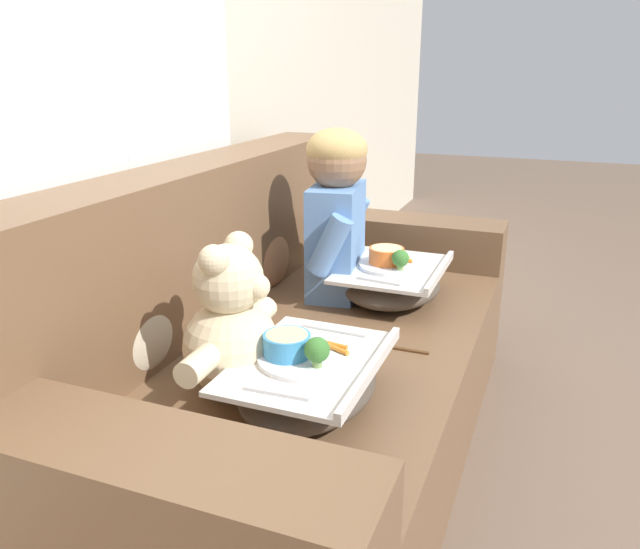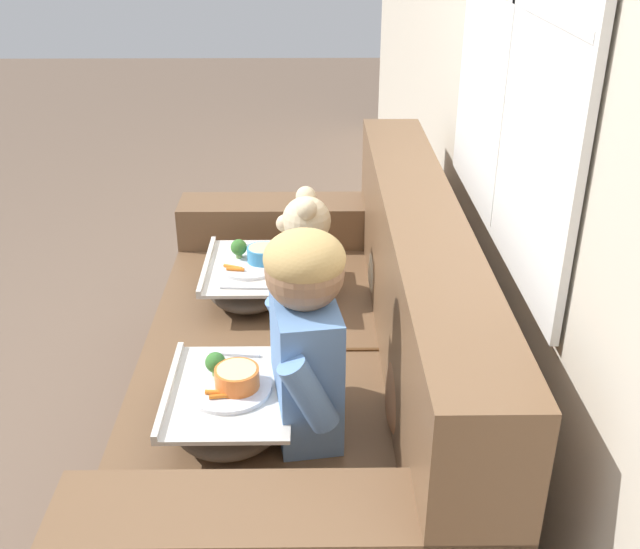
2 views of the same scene
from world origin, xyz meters
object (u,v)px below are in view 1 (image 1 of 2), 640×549
Objects in this scene: throw_pillow_behind_teddy at (138,317)px; child_figure at (337,205)px; lap_tray_teddy at (308,379)px; couch at (283,360)px; throw_pillow_behind_child at (266,243)px; lap_tray_child at (392,281)px; teddy_bear at (233,328)px.

child_figure reaches higher than throw_pillow_behind_teddy.
lap_tray_teddy is at bearing -90.14° from throw_pillow_behind_teddy.
couch reaches higher than throw_pillow_behind_child.
couch is 4.55× the size of lap_tray_child.
throw_pillow_behind_child is at bearing 90.03° from child_figure.
throw_pillow_behind_child is at bearing 32.46° from lap_tray_teddy.
teddy_bear is 0.77m from lap_tray_child.
couch is 0.46m from teddy_bear.
teddy_bear reaches higher than lap_tray_teddy.
couch is at bearing 174.27° from child_figure.
throw_pillow_behind_child is 0.79m from teddy_bear.
couch reaches higher than teddy_bear.
lap_tray_child is (0.74, -0.47, -0.09)m from throw_pillow_behind_teddy.
teddy_bear is at bearing 165.04° from lap_tray_child.
throw_pillow_behind_teddy is 0.80m from child_figure.
couch is at bearing 147.09° from lap_tray_child.
child_figure is 0.81m from lap_tray_teddy.
couch is at bearing -32.22° from throw_pillow_behind_teddy.
throw_pillow_behind_teddy is 0.27m from teddy_bear.
lap_tray_child is at bearing -90.07° from throw_pillow_behind_child.
throw_pillow_behind_teddy is at bearing 89.86° from lap_tray_teddy.
throw_pillow_behind_teddy is 0.73× the size of teddy_bear.
lap_tray_teddy is at bearing -147.54° from throw_pillow_behind_child.
child_figure is 0.75m from teddy_bear.
lap_tray_teddy is at bearing -164.82° from child_figure.
throw_pillow_behind_teddy is at bearing 147.78° from couch.
child_figure is (0.37, -0.04, 0.41)m from couch.
lap_tray_teddy is (-0.00, -0.20, -0.10)m from teddy_bear.
child_figure is at bearing 0.34° from teddy_bear.
couch is at bearing 6.41° from teddy_bear.
throw_pillow_behind_child is 0.80× the size of teddy_bear.
couch is 0.47m from lap_tray_teddy.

